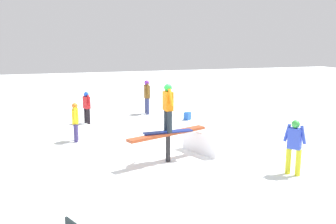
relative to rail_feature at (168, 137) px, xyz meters
name	(u,v)px	position (x,y,z in m)	size (l,w,h in m)	color
ground_plane	(168,161)	(0.00, 0.00, -0.75)	(60.00, 60.00, 0.00)	white
rail_feature	(168,137)	(0.00, 0.00, 0.00)	(2.60, 1.22, 0.88)	black
snow_kicker_ramp	(219,139)	(-1.96, -0.75, -0.42)	(1.80, 1.50, 0.67)	white
main_rider_on_rail	(168,108)	(0.00, 0.00, 0.84)	(1.47, 0.73, 1.41)	navy
bystander_red	(87,106)	(1.80, -5.77, 0.01)	(0.32, 0.56, 1.35)	black
bystander_yellow	(75,120)	(2.43, -3.04, 0.02)	(0.24, 0.62, 1.36)	navy
bystander_brown	(147,95)	(-1.12, -7.01, 0.16)	(0.25, 0.70, 1.61)	navy
bystander_blue	(294,144)	(-2.84, 2.01, 0.08)	(0.44, 0.52, 1.48)	yellow
backpack_on_snow	(187,116)	(-2.51, -5.19, -0.58)	(0.30, 0.22, 0.34)	blue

